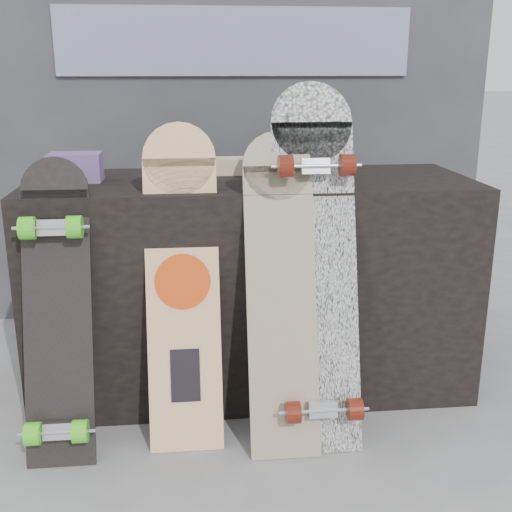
{
  "coord_description": "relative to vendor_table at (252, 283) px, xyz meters",
  "views": [
    {
      "loc": [
        -0.22,
        -1.8,
        1.19
      ],
      "look_at": [
        -0.01,
        0.2,
        0.6
      ],
      "focal_mm": 45.0,
      "sensor_mm": 36.0,
      "label": 1
    }
  ],
  "objects": [
    {
      "name": "merch_box_small",
      "position": [
        0.23,
        0.01,
        0.46
      ],
      "size": [
        0.14,
        0.14,
        0.12
      ],
      "primitive_type": "cube",
      "color": "#583A78",
      "rests_on": "vendor_table"
    },
    {
      "name": "booth",
      "position": [
        0.0,
        0.85,
        0.7
      ],
      "size": [
        2.4,
        0.22,
        2.2
      ],
      "color": "#35353A",
      "rests_on": "ground"
    },
    {
      "name": "longboard_cascadia",
      "position": [
        0.17,
        -0.36,
        0.2
      ],
      "size": [
        0.27,
        0.41,
        1.15
      ],
      "rotation": [
        -0.29,
        0.0,
        0.0
      ],
      "color": "white",
      "rests_on": "ground"
    },
    {
      "name": "longboard_geisha",
      "position": [
        -0.25,
        -0.32,
        0.14
      ],
      "size": [
        0.24,
        0.31,
        1.02
      ],
      "rotation": [
        -0.28,
        0.0,
        0.0
      ],
      "color": "beige",
      "rests_on": "ground"
    },
    {
      "name": "vendor_table",
      "position": [
        0.0,
        0.0,
        0.0
      ],
      "size": [
        1.6,
        0.6,
        0.8
      ],
      "primitive_type": "cube",
      "color": "black",
      "rests_on": "ground"
    },
    {
      "name": "ground",
      "position": [
        0.0,
        -0.5,
        -0.4
      ],
      "size": [
        60.0,
        60.0,
        0.0
      ],
      "primitive_type": "plane",
      "color": "slate",
      "rests_on": "ground"
    },
    {
      "name": "longboard_celtic",
      "position": [
        0.06,
        -0.38,
        0.13
      ],
      "size": [
        0.22,
        0.33,
        1.0
      ],
      "rotation": [
        -0.31,
        0.0,
        0.0
      ],
      "color": "beige",
      "rests_on": "ground"
    },
    {
      "name": "merch_box_purple",
      "position": [
        -0.62,
        0.02,
        0.45
      ],
      "size": [
        0.18,
        0.12,
        0.1
      ],
      "primitive_type": "cube",
      "color": "#583A78",
      "rests_on": "vendor_table"
    },
    {
      "name": "merch_box_flat",
      "position": [
        -0.05,
        0.13,
        0.43
      ],
      "size": [
        0.22,
        0.1,
        0.06
      ],
      "primitive_type": "cube",
      "color": "#D1B78C",
      "rests_on": "vendor_table"
    },
    {
      "name": "skateboard_dark",
      "position": [
        -0.64,
        -0.39,
        0.08
      ],
      "size": [
        0.21,
        0.35,
        0.93
      ],
      "rotation": [
        -0.3,
        0.0,
        0.0
      ],
      "color": "black",
      "rests_on": "ground"
    }
  ]
}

